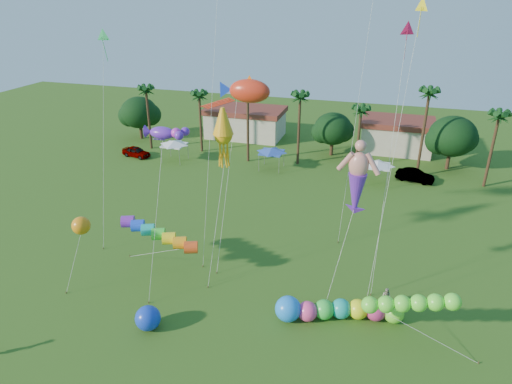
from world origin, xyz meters
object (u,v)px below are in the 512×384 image
(blue_ball, at_px, (148,318))
(car_b, at_px, (415,176))
(spectator_b, at_px, (386,297))
(caterpillar_inflatable, at_px, (334,310))
(car_a, at_px, (136,152))

(blue_ball, bearing_deg, car_b, 61.31)
(spectator_b, bearing_deg, blue_ball, -136.48)
(car_b, height_order, blue_ball, blue_ball)
(spectator_b, bearing_deg, car_b, 103.12)
(car_b, bearing_deg, caterpillar_inflatable, -178.50)
(spectator_b, xyz_separation_m, caterpillar_inflatable, (-3.69, -2.77, 0.04))
(car_b, relative_size, spectator_b, 3.00)
(caterpillar_inflatable, relative_size, blue_ball, 5.14)
(car_b, distance_m, spectator_b, 26.96)
(car_a, bearing_deg, car_b, -74.87)
(car_a, relative_size, caterpillar_inflatable, 0.46)
(car_a, xyz_separation_m, blue_ball, (19.99, -32.39, 0.18))
(blue_ball, bearing_deg, car_a, 121.68)
(car_a, relative_size, spectator_b, 2.81)
(car_a, distance_m, caterpillar_inflatable, 42.73)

